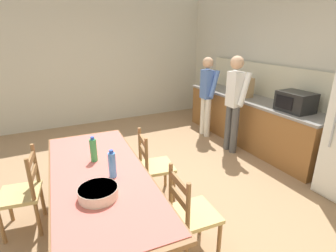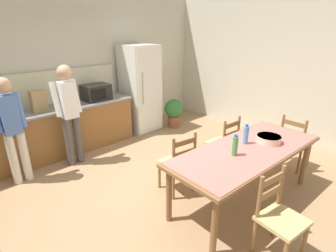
% 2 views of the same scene
% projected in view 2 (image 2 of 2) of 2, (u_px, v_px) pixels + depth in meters
% --- Properties ---
extents(ground_plane, '(8.32, 8.32, 0.00)m').
position_uv_depth(ground_plane, '(163.00, 191.00, 3.78)').
color(ground_plane, '#9E7A56').
extents(wall_back, '(6.52, 0.12, 2.90)m').
position_uv_depth(wall_back, '(69.00, 70.00, 5.06)').
color(wall_back, beige).
rests_on(wall_back, ground).
extents(wall_right, '(0.12, 5.20, 2.90)m').
position_uv_depth(wall_right, '(279.00, 67.00, 5.38)').
color(wall_right, beige).
rests_on(wall_right, ground).
extents(kitchen_counter, '(3.12, 0.66, 0.89)m').
position_uv_depth(kitchen_counter, '(51.00, 133.00, 4.69)').
color(kitchen_counter, brown).
rests_on(kitchen_counter, ground).
extents(counter_splashback, '(3.08, 0.03, 0.60)m').
position_uv_depth(counter_splashback, '(38.00, 89.00, 4.64)').
color(counter_splashback, beige).
rests_on(counter_splashback, kitchen_counter).
extents(refrigerator, '(0.70, 0.73, 1.88)m').
position_uv_depth(refrigerator, '(140.00, 89.00, 5.80)').
color(refrigerator, silver).
rests_on(refrigerator, ground).
extents(microwave, '(0.50, 0.39, 0.30)m').
position_uv_depth(microwave, '(96.00, 92.00, 5.08)').
color(microwave, black).
rests_on(microwave, kitchen_counter).
extents(paper_bag, '(0.24, 0.16, 0.36)m').
position_uv_depth(paper_bag, '(39.00, 101.00, 4.37)').
color(paper_bag, tan).
rests_on(paper_bag, kitchen_counter).
extents(dining_table, '(2.28, 1.02, 0.78)m').
position_uv_depth(dining_table, '(247.00, 154.00, 3.35)').
color(dining_table, brown).
rests_on(dining_table, ground).
extents(bottle_near_centre, '(0.07, 0.07, 0.27)m').
position_uv_depth(bottle_near_centre, '(235.00, 146.00, 3.11)').
color(bottle_near_centre, green).
rests_on(bottle_near_centre, dining_table).
extents(bottle_off_centre, '(0.07, 0.07, 0.27)m').
position_uv_depth(bottle_off_centre, '(246.00, 135.00, 3.42)').
color(bottle_off_centre, '#4C8ED6').
rests_on(bottle_off_centre, dining_table).
extents(serving_bowl, '(0.32, 0.32, 0.09)m').
position_uv_depth(serving_bowl, '(269.00, 139.00, 3.49)').
color(serving_bowl, beige).
rests_on(serving_bowl, dining_table).
extents(chair_side_near_left, '(0.47, 0.46, 0.91)m').
position_uv_depth(chair_side_near_left, '(279.00, 217.00, 2.61)').
color(chair_side_near_left, olive).
rests_on(chair_side_near_left, ground).
extents(chair_side_far_right, '(0.44, 0.43, 0.91)m').
position_uv_depth(chair_side_far_right, '(224.00, 143.00, 4.27)').
color(chair_side_far_right, olive).
rests_on(chair_side_far_right, ground).
extents(chair_head_end, '(0.43, 0.44, 0.91)m').
position_uv_depth(chair_head_end, '(294.00, 143.00, 4.30)').
color(chair_head_end, olive).
rests_on(chair_head_end, ground).
extents(chair_side_far_left, '(0.47, 0.46, 0.91)m').
position_uv_depth(chair_side_far_left, '(178.00, 163.00, 3.65)').
color(chair_side_far_left, olive).
rests_on(chair_side_far_left, ground).
extents(person_at_sink, '(0.40, 0.28, 1.59)m').
position_uv_depth(person_at_sink, '(12.00, 126.00, 3.73)').
color(person_at_sink, silver).
rests_on(person_at_sink, ground).
extents(person_at_counter, '(0.42, 0.29, 1.68)m').
position_uv_depth(person_at_counter, '(69.00, 111.00, 4.25)').
color(person_at_counter, '#4C4C4C').
rests_on(person_at_counter, ground).
extents(potted_plant, '(0.44, 0.44, 0.67)m').
position_uv_depth(potted_plant, '(174.00, 111.00, 6.11)').
color(potted_plant, brown).
rests_on(potted_plant, ground).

